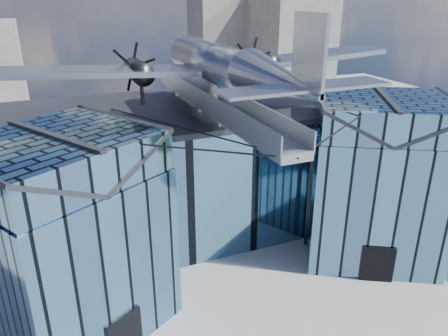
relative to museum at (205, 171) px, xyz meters
name	(u,v)px	position (x,y,z in m)	size (l,w,h in m)	color
ground_plane	(235,272)	(0.00, -5.82, -5.54)	(120.00, 120.00, 0.00)	gray
museum	(205,171)	(0.00, 0.00, 0.00)	(32.88, 24.50, 17.60)	teal
bg_towers	(117,46)	(1.45, 44.67, 4.47)	(77.00, 24.50, 26.00)	gray
tree_side_e	(406,131)	(26.24, 6.04, -1.74)	(4.61, 4.61, 5.62)	black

